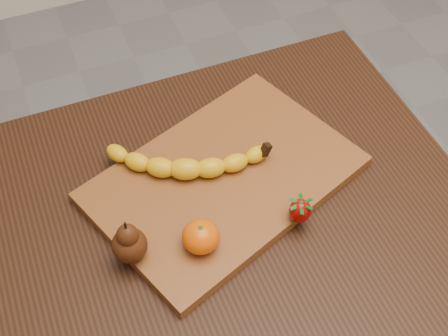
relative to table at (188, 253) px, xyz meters
name	(u,v)px	position (x,y,z in m)	size (l,w,h in m)	color
table	(188,253)	(0.00, 0.00, 0.00)	(1.00, 0.70, 0.76)	black
cutting_board	(224,179)	(0.09, 0.05, 0.11)	(0.45, 0.30, 0.02)	brown
banana	(185,169)	(0.03, 0.08, 0.14)	(0.25, 0.06, 0.04)	#F0B30B
pear	(128,240)	(-0.10, -0.04, 0.16)	(0.06, 0.06, 0.09)	#411C0A
mandarin	(201,237)	(0.01, -0.06, 0.14)	(0.06, 0.06, 0.05)	#DF5002
strawberry	(300,210)	(0.17, -0.08, 0.14)	(0.04, 0.04, 0.05)	#8C0603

